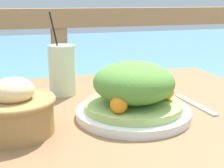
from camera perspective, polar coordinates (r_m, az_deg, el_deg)
name	(u,v)px	position (r m, az deg, el deg)	size (l,w,h in m)	color
patio_table	(105,148)	(0.86, -1.37, -11.64)	(1.05, 0.84, 0.75)	olive
railing_fence	(60,58)	(1.56, -9.52, 4.62)	(2.80, 0.08, 0.99)	#937551
sea_backdrop	(33,67)	(4.11, -14.25, 3.03)	(12.00, 4.00, 0.40)	#568EA8
salad_plate	(134,93)	(0.77, 3.97, -1.74)	(0.28, 0.28, 0.14)	white
drink_glass	(62,70)	(0.96, -9.09, 2.56)	(0.08, 0.08, 0.25)	beige
bread_basket	(14,110)	(0.70, -17.40, -4.60)	(0.18, 0.18, 0.12)	#AD7F47
knife	(195,105)	(0.89, 14.96, -3.65)	(0.02, 0.18, 0.00)	silver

